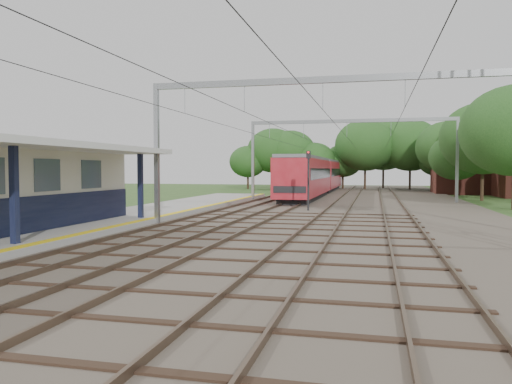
# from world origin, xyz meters

# --- Properties ---
(ground) EXTENTS (160.00, 160.00, 0.00)m
(ground) POSITION_xyz_m (0.00, 0.00, 0.00)
(ground) COLOR #2D4C1E
(ground) RESTS_ON ground
(ballast_bed) EXTENTS (18.00, 90.00, 0.10)m
(ballast_bed) POSITION_xyz_m (4.00, 30.00, 0.05)
(ballast_bed) COLOR #473D33
(ballast_bed) RESTS_ON ground
(platform) EXTENTS (5.00, 52.00, 0.35)m
(platform) POSITION_xyz_m (-7.50, 14.00, 0.17)
(platform) COLOR gray
(platform) RESTS_ON ground
(yellow_stripe) EXTENTS (0.45, 52.00, 0.01)m
(yellow_stripe) POSITION_xyz_m (-5.25, 14.00, 0.35)
(yellow_stripe) COLOR yellow
(yellow_stripe) RESTS_ON platform
(rail_tracks) EXTENTS (11.80, 88.00, 0.15)m
(rail_tracks) POSITION_xyz_m (1.50, 30.00, 0.18)
(rail_tracks) COLOR brown
(rail_tracks) RESTS_ON ballast_bed
(catenary_system) EXTENTS (17.22, 88.00, 7.00)m
(catenary_system) POSITION_xyz_m (3.39, 25.28, 5.51)
(catenary_system) COLOR gray
(catenary_system) RESTS_ON ground
(tree_band) EXTENTS (31.72, 30.88, 8.82)m
(tree_band) POSITION_xyz_m (3.84, 57.12, 4.92)
(tree_band) COLOR #382619
(tree_band) RESTS_ON ground
(house_far) EXTENTS (8.00, 6.12, 8.66)m
(house_far) POSITION_xyz_m (16.00, 52.00, 3.23)
(house_far) COLOR brown
(house_far) RESTS_ON ground
(train) EXTENTS (2.89, 35.96, 3.80)m
(train) POSITION_xyz_m (-0.50, 45.90, 2.12)
(train) COLOR black
(train) RESTS_ON ballast_bed
(signal_post) EXTENTS (0.28, 0.25, 3.97)m
(signal_post) POSITION_xyz_m (1.35, 24.22, 2.42)
(signal_post) COLOR black
(signal_post) RESTS_ON ground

